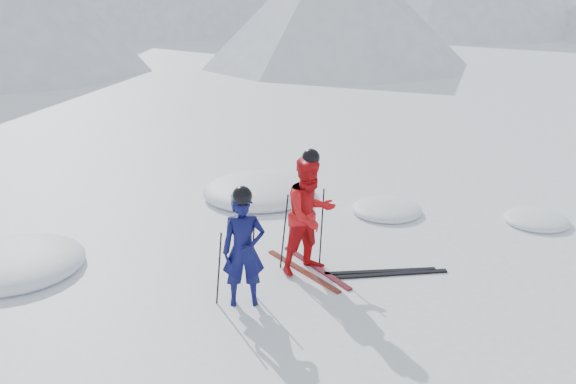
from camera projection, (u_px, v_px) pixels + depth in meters
ground at (380, 251)px, 9.91m from camera, size 160.00×160.00×0.00m
skier_blue at (244, 250)px, 8.05m from camera, size 0.67×0.57×1.57m
skier_red at (310, 215)px, 8.95m from camera, size 0.93×0.76×1.79m
pole_blue_left at (219, 269)px, 8.12m from camera, size 0.11×0.08×1.04m
pole_blue_right at (253, 257)px, 8.45m from camera, size 0.11×0.07×1.04m
pole_red_left at (284, 232)px, 9.12m from camera, size 0.12×0.09×1.19m
pole_red_right at (322, 227)px, 9.31m from camera, size 0.12×0.08×1.19m
ski_worn_left at (303, 271)px, 9.19m from camera, size 0.30×1.70×0.03m
ski_worn_right at (316, 267)px, 9.30m from camera, size 0.19×1.70×0.03m
ski_loose_a at (380, 272)px, 9.16m from camera, size 1.60×0.75×0.03m
ski_loose_b at (392, 274)px, 9.08m from camera, size 1.62×0.70×0.03m
snow_lumps at (217, 221)px, 11.14m from camera, size 10.09×5.46×0.51m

